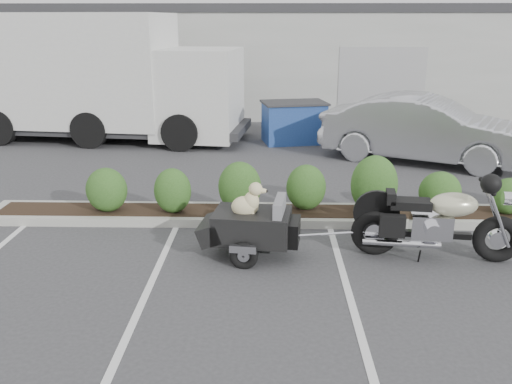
{
  "coord_description": "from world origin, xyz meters",
  "views": [
    {
      "loc": [
        0.13,
        -7.1,
        3.49
      ],
      "look_at": [
        -0.09,
        1.46,
        0.75
      ],
      "focal_mm": 38.0,
      "sensor_mm": 36.0,
      "label": 1
    }
  ],
  "objects_px": {
    "pet_trailer": "(251,225)",
    "dumpster": "(294,122)",
    "sedan": "(425,129)",
    "motorcycle": "(437,223)",
    "delivery_truck": "(110,80)"
  },
  "relations": [
    {
      "from": "pet_trailer",
      "to": "dumpster",
      "type": "distance_m",
      "value": 8.19
    },
    {
      "from": "dumpster",
      "to": "sedan",
      "type": "bearing_deg",
      "value": -46.41
    },
    {
      "from": "motorcycle",
      "to": "delivery_truck",
      "type": "bearing_deg",
      "value": 137.59
    },
    {
      "from": "delivery_truck",
      "to": "pet_trailer",
      "type": "bearing_deg",
      "value": -55.72
    },
    {
      "from": "dumpster",
      "to": "delivery_truck",
      "type": "distance_m",
      "value": 5.58
    },
    {
      "from": "sedan",
      "to": "dumpster",
      "type": "height_order",
      "value": "sedan"
    },
    {
      "from": "sedan",
      "to": "delivery_truck",
      "type": "xyz_separation_m",
      "value": [
        -8.65,
        2.56,
        0.92
      ]
    },
    {
      "from": "motorcycle",
      "to": "pet_trailer",
      "type": "height_order",
      "value": "motorcycle"
    },
    {
      "from": "motorcycle",
      "to": "delivery_truck",
      "type": "height_order",
      "value": "delivery_truck"
    },
    {
      "from": "motorcycle",
      "to": "delivery_truck",
      "type": "relative_size",
      "value": 0.31
    },
    {
      "from": "delivery_truck",
      "to": "sedan",
      "type": "bearing_deg",
      "value": -10.01
    },
    {
      "from": "sedan",
      "to": "motorcycle",
      "type": "bearing_deg",
      "value": -167.64
    },
    {
      "from": "motorcycle",
      "to": "pet_trailer",
      "type": "bearing_deg",
      "value": -173.45
    },
    {
      "from": "motorcycle",
      "to": "delivery_truck",
      "type": "distance_m",
      "value": 11.24
    },
    {
      "from": "motorcycle",
      "to": "sedan",
      "type": "xyz_separation_m",
      "value": [
        1.4,
        5.94,
        0.26
      ]
    }
  ]
}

